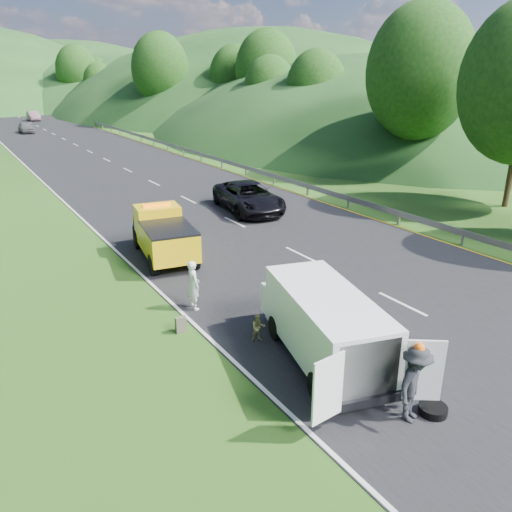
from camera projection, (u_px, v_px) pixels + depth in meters
ground at (300, 303)px, 17.74m from camera, size 320.00×320.00×0.00m
road_surface at (90, 152)px, 51.04m from camera, size 14.00×200.00×0.02m
guardrail at (121, 135)px, 64.61m from camera, size 0.06×140.00×1.52m
tree_line_right at (187, 125)px, 76.88m from camera, size 14.00×140.00×14.00m
hills_backdrop at (7, 103)px, 128.11m from camera, size 201.00×288.60×44.00m
tow_truck at (163, 234)px, 21.70m from camera, size 2.71×5.44×2.24m
white_van at (323, 322)px, 13.84m from camera, size 4.01×6.41×2.12m
woman at (195, 308)px, 17.33m from camera, size 0.52×0.67×1.74m
child at (258, 341)px, 15.24m from camera, size 0.52×0.46×0.89m
worker at (410, 419)px, 11.81m from camera, size 1.41×1.09×1.93m
suitcase at (181, 325)px, 15.66m from camera, size 0.34×0.21×0.53m
spare_tire at (432, 414)px, 12.00m from camera, size 0.69×0.69×0.20m
passing_suv at (249, 211)px, 29.42m from camera, size 3.64×6.32×1.66m
dist_car_a at (27, 133)px, 66.52m from camera, size 1.67×4.15×1.41m
dist_car_b at (34, 121)px, 82.96m from camera, size 1.59×4.55×1.50m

